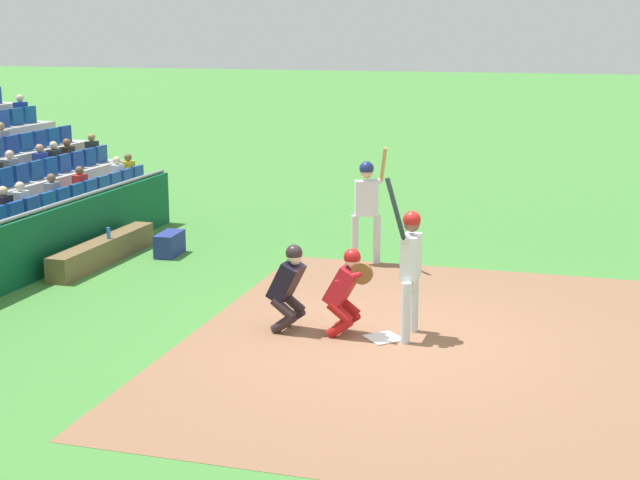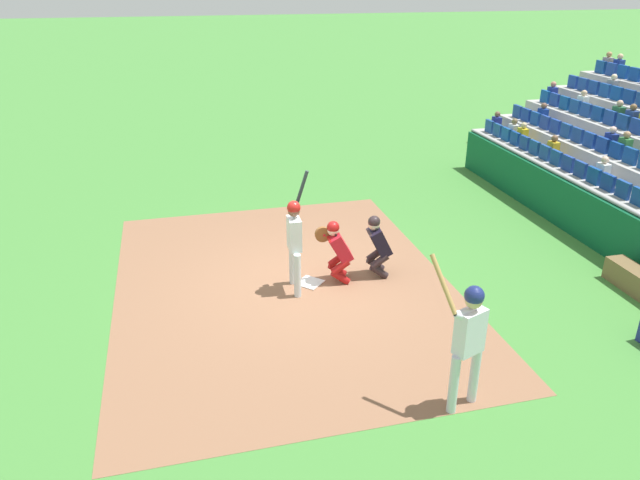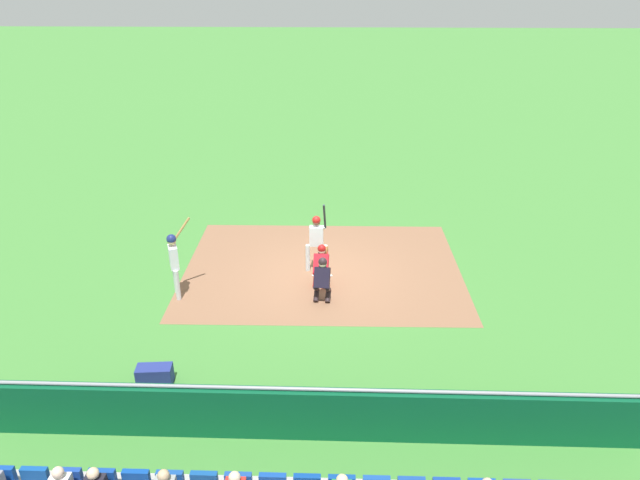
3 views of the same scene
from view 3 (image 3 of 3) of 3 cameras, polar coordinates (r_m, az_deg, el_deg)
The scene contains 11 objects.
ground_plane at distance 16.93m, azimuth 0.22°, elevation -3.61°, with size 160.00×160.00×0.00m, color #428337.
infield_dirt_patch at distance 17.36m, azimuth 0.27°, elevation -2.79°, with size 8.27×6.27×0.01m, color #8A5F45.
home_plate_marker at distance 16.92m, azimuth 0.22°, elevation -3.56°, with size 0.44×0.44×0.02m, color white.
batter_at_plate at distance 16.70m, azimuth -0.33°, elevation 0.26°, with size 0.65×0.46×2.26m.
catcher_crouching at distance 16.12m, azimuth 0.16°, elevation -2.33°, with size 0.49×0.71×1.26m.
home_plate_umpire at distance 15.40m, azimuth 0.23°, elevation -3.80°, with size 0.49×0.51×1.28m.
dugout_wall at distance 11.35m, azimuth -0.79°, elevation -16.94°, with size 12.46×0.24×1.19m.
dugout_bench at distance 12.37m, azimuth -13.51°, elevation -15.69°, with size 3.17×0.40×0.44m, color brown.
water_bottle_on_bench at distance 12.25m, azimuth -13.87°, elevation -14.26°, with size 0.07×0.07×0.21m, color blue.
equipment_duffel_bag at distance 13.28m, azimuth -16.18°, elevation -12.82°, with size 0.76×0.36×0.43m, color navy.
on_deck_batter at distance 15.88m, azimuth -14.38°, elevation -1.75°, with size 0.63×0.75×2.20m.
Camera 3 is at (0.43, -14.79, 8.22)m, focal length 32.03 mm.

